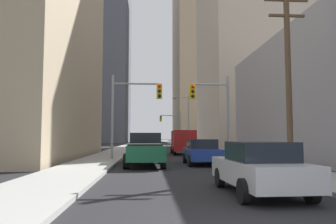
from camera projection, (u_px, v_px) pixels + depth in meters
sidewalk_left at (128, 146)px, 53.77m from camera, size 2.92×160.00×0.15m
sidewalk_right at (187, 146)px, 54.38m from camera, size 2.92×160.00×0.15m
pickup_truck_green at (145, 150)px, 18.56m from camera, size 2.20×5.46×1.90m
cargo_van_red at (183, 141)px, 30.75m from camera, size 2.16×5.25×2.26m
sedan_silver at (259, 168)px, 9.34m from camera, size 1.95×4.26×1.52m
sedan_blue at (202, 152)px, 19.27m from camera, size 1.95×4.20×1.52m
sedan_beige at (148, 147)px, 29.24m from camera, size 1.95×4.23×1.52m
sedan_white at (148, 143)px, 48.68m from camera, size 1.95×4.22×1.52m
traffic_signal_near_left at (134, 103)px, 22.51m from camera, size 3.54×0.44×6.00m
traffic_signal_near_right at (212, 104)px, 22.85m from camera, size 2.81×0.44×6.00m
traffic_signal_far_right at (171, 123)px, 56.24m from camera, size 3.74×0.44×6.00m
utility_pole_right at (288, 73)px, 15.69m from camera, size 2.20×0.28×9.05m
street_lamp_right at (186, 117)px, 46.04m from camera, size 2.37×0.32×7.50m
building_left_far_tower at (100, 48)px, 97.88m from camera, size 17.37×28.63×57.65m
building_right_mid_block at (252, 39)px, 53.26m from camera, size 15.52×19.23×35.70m
building_right_far_highrise at (203, 51)px, 98.92m from camera, size 17.05×25.30×56.38m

